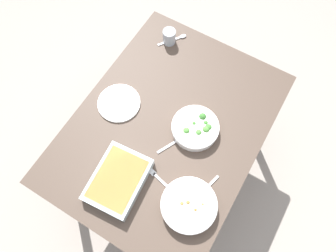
{
  "coord_description": "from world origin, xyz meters",
  "views": [
    {
      "loc": [
        0.52,
        0.31,
        2.17
      ],
      "look_at": [
        0.0,
        0.0,
        0.74
      ],
      "focal_mm": 33.11,
      "sensor_mm": 36.0,
      "label": 1
    }
  ],
  "objects": [
    {
      "name": "spoon_by_stew",
      "position": [
        0.21,
        0.3,
        0.74
      ],
      "size": [
        0.17,
        0.06,
        0.01
      ],
      "color": "silver",
      "rests_on": "dining_table"
    },
    {
      "name": "spoon_by_broccoli",
      "position": [
        0.05,
        0.08,
        0.74
      ],
      "size": [
        0.17,
        0.1,
        0.01
      ],
      "color": "silver",
      "rests_on": "dining_table"
    },
    {
      "name": "spoon_spare",
      "position": [
        -0.49,
        -0.23,
        0.74
      ],
      "size": [
        0.15,
        0.12,
        0.01
      ],
      "color": "silver",
      "rests_on": "dining_table"
    },
    {
      "name": "dining_table",
      "position": [
        0.0,
        0.0,
        0.65
      ],
      "size": [
        1.2,
        0.9,
        0.74
      ],
      "color": "#4C3D33",
      "rests_on": "ground_plane"
    },
    {
      "name": "stew_bowl",
      "position": [
        0.29,
        0.28,
        0.77
      ],
      "size": [
        0.25,
        0.25,
        0.06
      ],
      "color": "white",
      "rests_on": "dining_table"
    },
    {
      "name": "fork_on_table",
      "position": [
        0.25,
        0.1,
        0.74
      ],
      "size": [
        0.06,
        0.18,
        0.01
      ],
      "color": "silver",
      "rests_on": "dining_table"
    },
    {
      "name": "drink_cup",
      "position": [
        -0.45,
        -0.26,
        0.78
      ],
      "size": [
        0.07,
        0.07,
        0.08
      ],
      "color": "#B2BCC6",
      "rests_on": "dining_table"
    },
    {
      "name": "ground_plane",
      "position": [
        0.0,
        0.0,
        0.0
      ],
      "size": [
        6.0,
        6.0,
        0.0
      ],
      "primitive_type": "plane",
      "color": "#9E9389"
    },
    {
      "name": "broccoli_bowl",
      "position": [
        -0.05,
        0.13,
        0.77
      ],
      "size": [
        0.24,
        0.24,
        0.07
      ],
      "color": "white",
      "rests_on": "dining_table"
    },
    {
      "name": "side_plate",
      "position": [
        0.02,
        -0.28,
        0.75
      ],
      "size": [
        0.22,
        0.22,
        0.01
      ],
      "primitive_type": "cylinder",
      "color": "white",
      "rests_on": "dining_table"
    },
    {
      "name": "baking_dish",
      "position": [
        0.36,
        -0.05,
        0.77
      ],
      "size": [
        0.32,
        0.25,
        0.06
      ],
      "color": "silver",
      "rests_on": "dining_table"
    }
  ]
}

